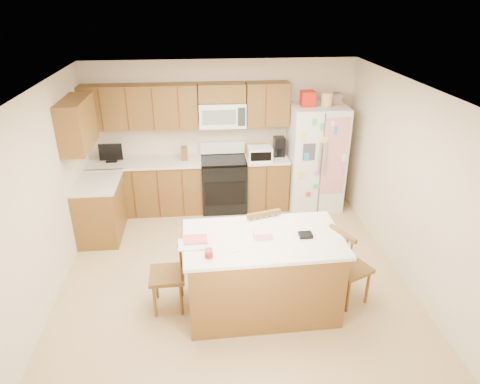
{
  "coord_description": "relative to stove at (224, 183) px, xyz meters",
  "views": [
    {
      "loc": [
        -0.38,
        -4.82,
        3.5
      ],
      "look_at": [
        0.13,
        0.35,
        1.03
      ],
      "focal_mm": 32.0,
      "sensor_mm": 36.0,
      "label": 1
    }
  ],
  "objects": [
    {
      "name": "ground",
      "position": [
        0.0,
        -1.94,
        -0.47
      ],
      "size": [
        4.5,
        4.5,
        0.0
      ],
      "primitive_type": "plane",
      "color": "tan",
      "rests_on": "ground"
    },
    {
      "name": "room_shell",
      "position": [
        0.0,
        -1.94,
        0.97
      ],
      "size": [
        4.6,
        4.6,
        2.52
      ],
      "color": "beige",
      "rests_on": "ground"
    },
    {
      "name": "cabinetry",
      "position": [
        -0.98,
        -0.15,
        0.44
      ],
      "size": [
        3.36,
        1.56,
        2.15
      ],
      "color": "brown",
      "rests_on": "ground"
    },
    {
      "name": "stove",
      "position": [
        0.0,
        0.0,
        0.0
      ],
      "size": [
        0.76,
        0.65,
        1.13
      ],
      "color": "black",
      "rests_on": "ground"
    },
    {
      "name": "refrigerator",
      "position": [
        1.57,
        -0.06,
        0.45
      ],
      "size": [
        0.9,
        0.79,
        2.04
      ],
      "color": "white",
      "rests_on": "ground"
    },
    {
      "name": "island",
      "position": [
        0.28,
        -2.68,
        0.02
      ],
      "size": [
        1.86,
        1.08,
        1.07
      ],
      "color": "brown",
      "rests_on": "ground"
    },
    {
      "name": "windsor_chair_left",
      "position": [
        -0.81,
        -2.56,
        -0.0
      ],
      "size": [
        0.42,
        0.44,
        0.99
      ],
      "color": "brown",
      "rests_on": "ground"
    },
    {
      "name": "windsor_chair_back",
      "position": [
        0.31,
        -2.08,
        0.03
      ],
      "size": [
        0.55,
        0.54,
        1.06
      ],
      "color": "brown",
      "rests_on": "ground"
    },
    {
      "name": "windsor_chair_right",
      "position": [
        1.33,
        -2.66,
        0.01
      ],
      "size": [
        0.57,
        0.58,
        1.02
      ],
      "color": "brown",
      "rests_on": "ground"
    }
  ]
}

